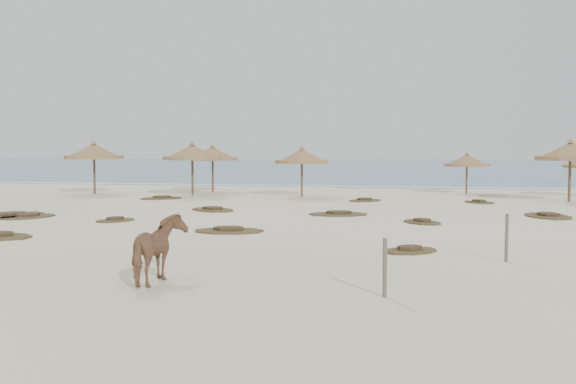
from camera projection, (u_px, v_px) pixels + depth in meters
The scene contains 24 objects.
ground at pixel (246, 238), 19.21m from camera, with size 160.00×160.00×0.00m, color beige.
ocean at pixel (378, 166), 92.66m from camera, with size 200.00×100.00×0.01m, color #275375.
foam_line at pixel (341, 186), 44.67m from camera, with size 70.00×0.60×0.01m, color white.
palapa_0 at pixel (94, 152), 37.47m from camera, with size 3.90×3.90×3.15m.
palapa_1 at pixel (192, 153), 36.12m from camera, with size 3.54×3.54×3.09m.
palapa_2 at pixel (213, 154), 39.31m from camera, with size 3.81×3.81×2.95m.
palapa_3 at pixel (302, 157), 35.43m from camera, with size 3.83×3.83×2.82m.
palapa_4 at pixel (467, 161), 37.51m from camera, with size 3.02×3.02×2.47m.
palapa_6 at pixel (570, 152), 31.93m from camera, with size 3.62×3.62×3.18m.
horse at pixel (158, 250), 12.82m from camera, with size 0.74×1.62×1.36m, color brown.
fence_post_near at pixel (385, 268), 11.65m from camera, with size 0.08×0.08×1.08m, color #675E4D.
fence_post_far at pixel (507, 238), 15.26m from camera, with size 0.08×0.08×1.15m, color #675E4D.
scrub_0 at pixel (28, 216), 24.89m from camera, with size 2.27×2.68×0.16m.
scrub_1 at pixel (9, 215), 25.27m from camera, with size 2.67×3.47×0.16m.
scrub_2 at pixel (115, 220), 23.67m from camera, with size 1.67×1.85×0.16m.
scrub_3 at pixel (339, 214), 25.85m from camera, with size 2.71×2.08×0.16m.
scrub_4 at pixel (422, 222), 23.08m from camera, with size 1.89×2.05×0.16m.
scrub_5 at pixel (548, 216), 25.12m from camera, with size 2.14×2.81×0.16m.
scrub_6 at pixel (161, 198), 33.96m from camera, with size 2.71×2.67×0.16m.
scrub_7 at pixel (365, 200), 32.51m from camera, with size 2.22×2.35×0.16m.
scrub_9 at pixel (229, 230), 20.70m from camera, with size 2.47×1.78×0.16m.
scrub_10 at pixel (479, 202), 31.44m from camera, with size 1.93×2.08×0.16m.
scrub_12 at pixel (410, 250), 16.72m from camera, with size 1.87×1.76×0.16m.
scrub_13 at pixel (213, 209), 27.68m from camera, with size 2.78×2.67×0.16m.
Camera 1 is at (4.87, -18.47, 2.73)m, focal length 40.00 mm.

